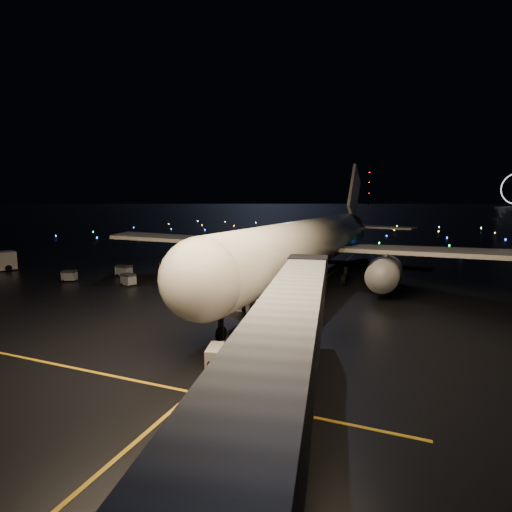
% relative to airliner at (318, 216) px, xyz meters
% --- Properties ---
extents(ground, '(2000.00, 2000.00, 0.00)m').
position_rel_airliner_xyz_m(ground, '(-10.87, 273.85, -9.04)').
color(ground, black).
rests_on(ground, ground).
extents(lane_centre, '(0.25, 80.00, 0.02)m').
position_rel_airliner_xyz_m(lane_centre, '(1.13, -11.15, -9.03)').
color(lane_centre, gold).
rests_on(lane_centre, ground).
extents(airliner, '(66.64, 63.61, 18.07)m').
position_rel_airliner_xyz_m(airliner, '(0.00, 0.00, 0.00)').
color(airliner, white).
rests_on(airliner, ground).
extents(pushback_tug, '(4.52, 3.17, 1.95)m').
position_rel_airliner_xyz_m(pushback_tug, '(2.04, -31.79, -8.06)').
color(pushback_tug, silver).
rests_on(pushback_tug, ground).
extents(belt_loader, '(6.88, 2.85, 3.24)m').
position_rel_airliner_xyz_m(belt_loader, '(-4.26, -18.37, -7.42)').
color(belt_loader, silver).
rests_on(belt_loader, ground).
extents(crew_c, '(1.13, 1.02, 1.85)m').
position_rel_airliner_xyz_m(crew_c, '(-16.46, -12.50, -8.11)').
color(crew_c, '#FF8B00').
rests_on(crew_c, ground).
extents(safety_cone_0, '(0.43, 0.43, 0.46)m').
position_rel_airliner_xyz_m(safety_cone_0, '(-12.40, -8.00, -8.81)').
color(safety_cone_0, '#EA3607').
rests_on(safety_cone_0, ground).
extents(safety_cone_1, '(0.50, 0.50, 0.55)m').
position_rel_airliner_xyz_m(safety_cone_1, '(-8.67, 0.19, -8.76)').
color(safety_cone_1, '#EA3607').
rests_on(safety_cone_1, ground).
extents(safety_cone_2, '(0.46, 0.46, 0.51)m').
position_rel_airliner_xyz_m(safety_cone_2, '(-13.80, -5.11, -8.78)').
color(safety_cone_2, '#EA3607').
rests_on(safety_cone_2, ground).
extents(safety_cone_3, '(0.49, 0.49, 0.45)m').
position_rel_airliner_xyz_m(safety_cone_3, '(-28.28, 2.01, -8.81)').
color(safety_cone_3, '#EA3607').
rests_on(safety_cone_3, ground).
extents(radio_mast, '(1.80, 1.80, 64.00)m').
position_rel_airliner_xyz_m(radio_mast, '(-70.87, 713.85, 22.96)').
color(radio_mast, black).
rests_on(radio_mast, ground).
extents(taxiway_lights, '(164.00, 92.00, 0.36)m').
position_rel_airliner_xyz_m(taxiway_lights, '(-10.87, 79.85, -8.86)').
color(taxiway_lights, black).
rests_on(taxiway_lights, ground).
extents(baggage_cart_0, '(2.12, 1.77, 1.55)m').
position_rel_airliner_xyz_m(baggage_cart_0, '(-22.15, -13.54, -8.26)').
color(baggage_cart_0, gray).
rests_on(baggage_cart_0, ground).
extents(baggage_cart_1, '(2.15, 1.78, 1.58)m').
position_rel_airliner_xyz_m(baggage_cart_1, '(-27.43, -8.37, -8.25)').
color(baggage_cart_1, gray).
rests_on(baggage_cart_1, ground).
extents(baggage_cart_2, '(2.10, 1.80, 1.50)m').
position_rel_airliner_xyz_m(baggage_cart_2, '(-31.62, -14.38, -8.29)').
color(baggage_cart_2, gray).
rests_on(baggage_cart_2, ground).
extents(baggage_cart_3, '(2.06, 1.55, 1.64)m').
position_rel_airliner_xyz_m(baggage_cart_3, '(-26.83, -8.68, -8.22)').
color(baggage_cart_3, gray).
rests_on(baggage_cart_3, ground).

